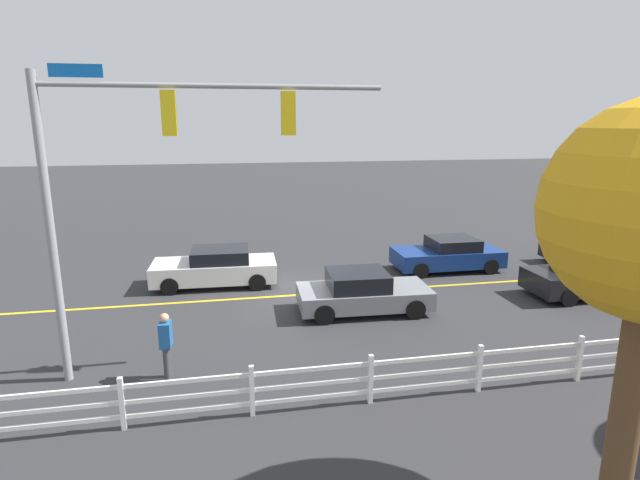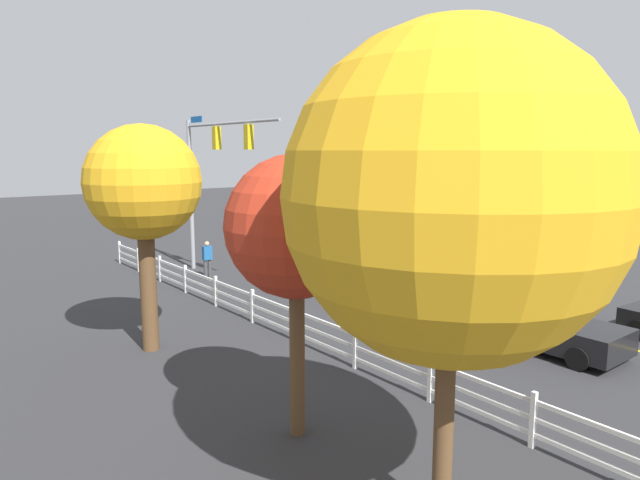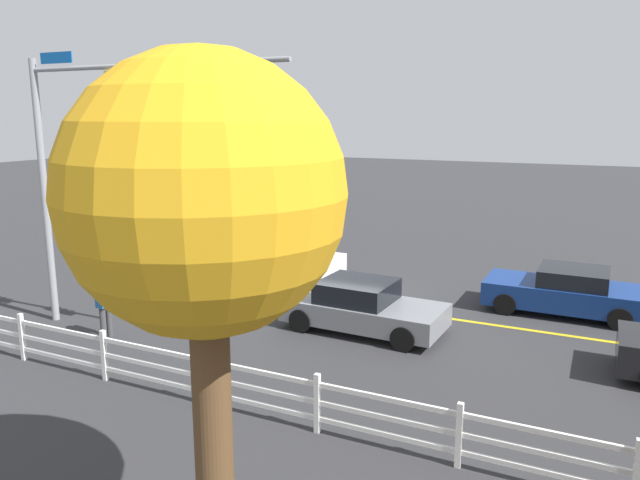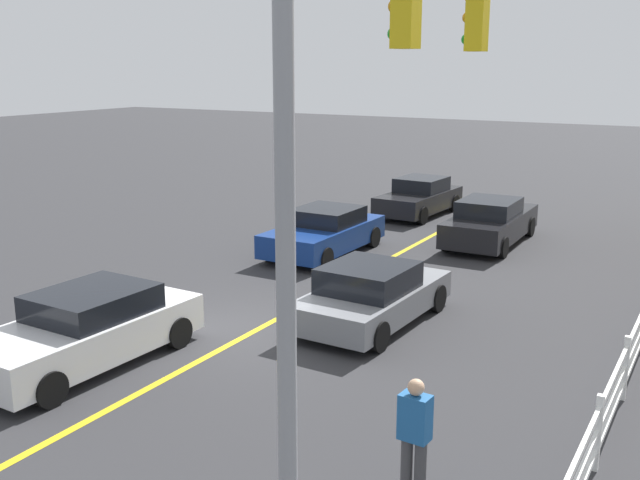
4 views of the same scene
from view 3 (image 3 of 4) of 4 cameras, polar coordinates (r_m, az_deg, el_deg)
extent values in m
plane|color=#2D2D30|center=(19.10, 1.35, -5.83)|extent=(120.00, 120.00, 0.00)
cube|color=gold|center=(17.91, 13.19, -7.34)|extent=(28.00, 0.16, 0.01)
cylinder|color=gray|center=(18.34, -24.40, 3.90)|extent=(0.20, 0.20, 7.19)
cylinder|color=gray|center=(15.49, -15.90, 15.48)|extent=(7.70, 0.12, 0.12)
cube|color=#0C59B2|center=(17.57, -23.50, 15.40)|extent=(1.10, 0.03, 0.28)
cube|color=gold|center=(16.19, -18.74, 13.00)|extent=(0.32, 0.28, 1.00)
sphere|color=red|center=(16.31, -18.44, 14.14)|extent=(0.17, 0.17, 0.17)
sphere|color=orange|center=(16.30, -18.36, 13.01)|extent=(0.17, 0.17, 0.17)
sphere|color=#148C19|center=(16.29, -18.29, 11.89)|extent=(0.17, 0.17, 0.17)
cube|color=gold|center=(14.44, -10.81, 13.63)|extent=(0.32, 0.28, 1.00)
sphere|color=red|center=(14.58, -10.50, 14.88)|extent=(0.17, 0.17, 0.17)
sphere|color=orange|center=(14.56, -10.45, 13.63)|extent=(0.17, 0.17, 0.17)
sphere|color=#148C19|center=(14.56, -10.41, 12.37)|extent=(0.17, 0.17, 0.17)
cube|color=slate|center=(16.57, 4.17, -6.75)|extent=(4.35, 2.10, 0.59)
cube|color=black|center=(16.48, 3.52, -4.76)|extent=(1.96, 1.81, 0.55)
cylinder|color=black|center=(16.95, 9.95, -7.18)|extent=(0.65, 0.25, 0.64)
cylinder|color=black|center=(15.33, 7.81, -9.16)|extent=(0.65, 0.25, 0.64)
cylinder|color=black|center=(18.00, 1.08, -5.87)|extent=(0.65, 0.25, 0.64)
cylinder|color=black|center=(16.49, -1.80, -7.54)|extent=(0.65, 0.25, 0.64)
cube|color=silver|center=(21.80, -4.05, -2.05)|extent=(4.68, 2.08, 0.72)
cube|color=black|center=(21.55, -3.55, -0.56)|extent=(2.19, 1.80, 0.49)
cylinder|color=black|center=(22.00, -8.75, -2.73)|extent=(0.65, 0.24, 0.64)
cylinder|color=black|center=(23.43, -6.14, -1.77)|extent=(0.65, 0.24, 0.64)
cylinder|color=black|center=(20.34, -1.61, -3.79)|extent=(0.65, 0.24, 0.64)
cylinder|color=black|center=(21.88, 0.70, -2.68)|extent=(0.65, 0.24, 0.64)
cube|color=navy|center=(19.30, 21.89, -4.78)|extent=(4.47, 1.98, 0.67)
cube|color=black|center=(19.14, 22.68, -3.18)|extent=(1.90, 1.76, 0.48)
cylinder|color=black|center=(18.65, 16.95, -5.76)|extent=(0.64, 0.23, 0.64)
cylinder|color=black|center=(20.38, 17.81, -4.34)|extent=(0.64, 0.23, 0.64)
cylinder|color=black|center=(18.46, 26.30, -6.67)|extent=(0.64, 0.23, 0.64)
cylinder|color=black|center=(20.21, 26.34, -5.14)|extent=(0.64, 0.23, 0.64)
cylinder|color=#3F3F42|center=(16.94, -19.66, -7.35)|extent=(0.16, 0.16, 0.85)
cylinder|color=#3F3F42|center=(17.06, -19.15, -7.17)|extent=(0.16, 0.16, 0.85)
cube|color=#1E5999|center=(16.78, -19.57, -4.88)|extent=(0.29, 0.42, 0.62)
sphere|color=tan|center=(16.67, -19.67, -3.50)|extent=(0.22, 0.22, 0.22)
cube|color=white|center=(10.60, 27.52, -18.97)|extent=(0.10, 0.10, 1.15)
cube|color=white|center=(10.75, 12.91, -17.42)|extent=(0.10, 0.10, 1.15)
cube|color=white|center=(11.50, -0.26, -15.06)|extent=(0.10, 0.10, 1.15)
cube|color=white|center=(12.74, -11.09, -12.51)|extent=(0.10, 0.10, 1.15)
cube|color=white|center=(14.36, -19.57, -10.15)|extent=(0.10, 0.10, 1.15)
cube|color=white|center=(16.23, -26.13, -8.15)|extent=(0.10, 0.10, 1.15)
cube|color=white|center=(11.34, -0.26, -13.37)|extent=(26.00, 0.06, 0.09)
cube|color=white|center=(11.49, -0.26, -14.95)|extent=(26.00, 0.06, 0.09)
cube|color=white|center=(11.64, -0.26, -16.36)|extent=(26.00, 0.06, 0.09)
cylinder|color=brown|center=(7.91, -9.94, -18.22)|extent=(0.47, 0.47, 3.66)
sphere|color=gold|center=(6.92, -10.83, 4.24)|extent=(3.24, 3.24, 3.24)
camera|label=1|loc=(10.14, -67.68, 6.55)|focal=28.27mm
camera|label=2|loc=(11.50, 117.53, -5.43)|focal=31.94mm
camera|label=4|loc=(21.39, -43.11, 8.28)|focal=41.70mm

